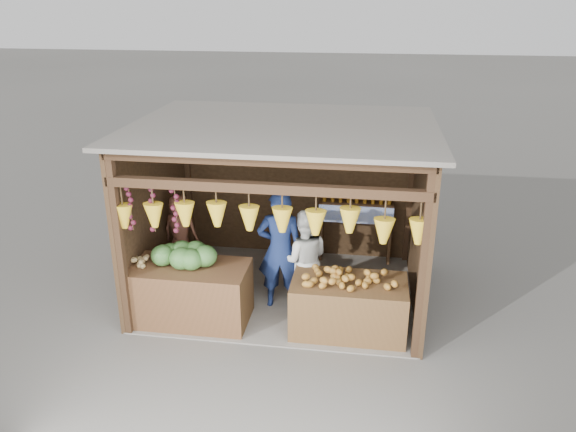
# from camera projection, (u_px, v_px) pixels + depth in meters

# --- Properties ---
(ground) EXTENTS (80.00, 80.00, 0.00)m
(ground) POSITION_uv_depth(u_px,v_px,m) (284.00, 292.00, 8.83)
(ground) COLOR #514F49
(ground) RESTS_ON ground
(stall_structure) EXTENTS (4.30, 3.30, 2.66)m
(stall_structure) POSITION_uv_depth(u_px,v_px,m) (281.00, 192.00, 8.19)
(stall_structure) COLOR slate
(stall_structure) RESTS_ON ground
(back_shelf) EXTENTS (1.25, 0.32, 1.32)m
(back_shelf) POSITION_uv_depth(u_px,v_px,m) (356.00, 214.00, 9.55)
(back_shelf) COLOR #382314
(back_shelf) RESTS_ON ground
(counter_left) EXTENTS (1.71, 0.85, 0.85)m
(counter_left) POSITION_uv_depth(u_px,v_px,m) (188.00, 293.00, 7.91)
(counter_left) COLOR #462E17
(counter_left) RESTS_ON ground
(counter_right) EXTENTS (1.55, 0.85, 0.77)m
(counter_right) POSITION_uv_depth(u_px,v_px,m) (348.00, 307.00, 7.65)
(counter_right) COLOR #4D3319
(counter_right) RESTS_ON ground
(stool) EXTENTS (0.34, 0.34, 0.32)m
(stool) POSITION_uv_depth(u_px,v_px,m) (184.00, 274.00, 9.05)
(stool) COLOR black
(stool) RESTS_ON ground
(man_standing) EXTENTS (0.70, 0.48, 1.83)m
(man_standing) POSITION_uv_depth(u_px,v_px,m) (280.00, 250.00, 8.10)
(man_standing) COLOR navy
(man_standing) RESTS_ON ground
(woman_standing) EXTENTS (0.80, 0.66, 1.53)m
(woman_standing) POSITION_uv_depth(u_px,v_px,m) (304.00, 259.00, 8.16)
(woman_standing) COLOR silver
(woman_standing) RESTS_ON ground
(vendor_seated) EXTENTS (0.64, 0.47, 1.19)m
(vendor_seated) POSITION_uv_depth(u_px,v_px,m) (181.00, 231.00, 8.78)
(vendor_seated) COLOR #552F22
(vendor_seated) RESTS_ON stool
(melon_pile) EXTENTS (1.00, 0.50, 0.32)m
(melon_pile) POSITION_uv_depth(u_px,v_px,m) (184.00, 254.00, 7.74)
(melon_pile) COLOR #124513
(melon_pile) RESTS_ON counter_left
(tanfruit_pile) EXTENTS (0.34, 0.40, 0.13)m
(tanfruit_pile) POSITION_uv_depth(u_px,v_px,m) (139.00, 259.00, 7.82)
(tanfruit_pile) COLOR #9D8148
(tanfruit_pile) RESTS_ON counter_left
(mango_pile) EXTENTS (1.40, 0.64, 0.22)m
(mango_pile) POSITION_uv_depth(u_px,v_px,m) (351.00, 275.00, 7.47)
(mango_pile) COLOR #B43D18
(mango_pile) RESTS_ON counter_right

